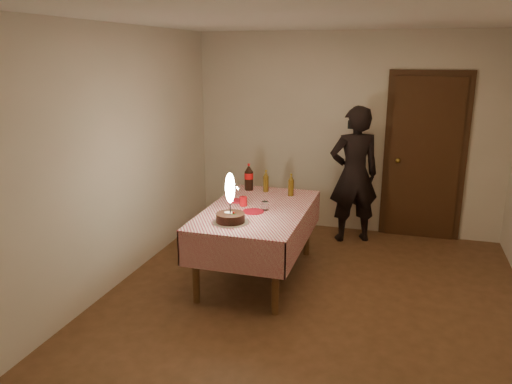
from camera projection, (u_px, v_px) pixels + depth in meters
ground at (311, 303)px, 4.79m from camera, size 4.00×4.50×0.01m
room_shell at (322, 131)px, 4.40m from camera, size 4.04×4.54×2.62m
dining_table at (257, 218)px, 5.21m from camera, size 1.02×1.72×0.76m
birthday_cake at (230, 210)px, 4.72m from camera, size 0.35×0.35×0.48m
red_plate at (253, 211)px, 5.07m from camera, size 0.22×0.22×0.01m
red_cup at (243, 201)px, 5.25m from camera, size 0.08×0.08×0.10m
clear_cup at (265, 206)px, 5.12m from camera, size 0.07×0.07×0.09m
napkin_stack at (237, 201)px, 5.41m from camera, size 0.15×0.15×0.02m
cola_bottle at (249, 177)px, 5.84m from camera, size 0.10×0.10×0.32m
amber_bottle_left at (266, 182)px, 5.78m from camera, size 0.06×0.06×0.26m
amber_bottle_right at (291, 185)px, 5.61m from camera, size 0.06×0.06×0.26m
photographer at (354, 175)px, 6.20m from camera, size 0.74×0.62×1.71m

